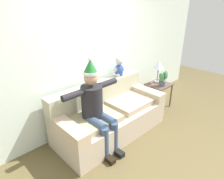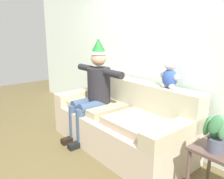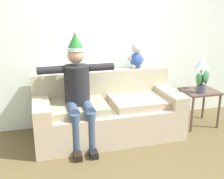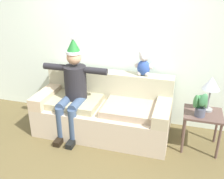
% 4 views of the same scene
% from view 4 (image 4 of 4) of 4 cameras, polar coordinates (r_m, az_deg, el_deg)
% --- Properties ---
extents(ground_plane, '(10.00, 10.00, 0.00)m').
position_cam_4_polar(ground_plane, '(3.59, -6.80, -16.92)').
color(ground_plane, brown).
extents(back_wall, '(7.00, 0.10, 2.70)m').
position_cam_4_polar(back_wall, '(4.30, 0.36, 10.58)').
color(back_wall, white).
rests_on(back_wall, ground_plane).
extents(couch, '(2.07, 0.94, 0.91)m').
position_cam_4_polar(couch, '(4.17, -1.72, -4.63)').
color(couch, '#C1AF97').
rests_on(couch, ground_plane).
extents(person_seated, '(1.02, 0.77, 1.53)m').
position_cam_4_polar(person_seated, '(3.99, -8.51, 0.59)').
color(person_seated, black).
rests_on(person_seated, ground_plane).
extents(teddy_bear, '(0.29, 0.17, 0.38)m').
position_cam_4_polar(teddy_bear, '(4.02, 6.95, 5.41)').
color(teddy_bear, '#304EA1').
rests_on(teddy_bear, couch).
extents(side_table, '(0.52, 0.46, 0.57)m').
position_cam_4_polar(side_table, '(3.90, 19.15, -6.08)').
color(side_table, brown).
rests_on(side_table, ground_plane).
extents(table_lamp, '(0.24, 0.24, 0.51)m').
position_cam_4_polar(table_lamp, '(3.78, 20.89, 0.96)').
color(table_lamp, gray).
rests_on(table_lamp, side_table).
extents(potted_plant, '(0.23, 0.24, 0.38)m').
position_cam_4_polar(potted_plant, '(3.68, 18.85, -3.12)').
color(potted_plant, '#4D5164').
rests_on(potted_plant, side_table).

